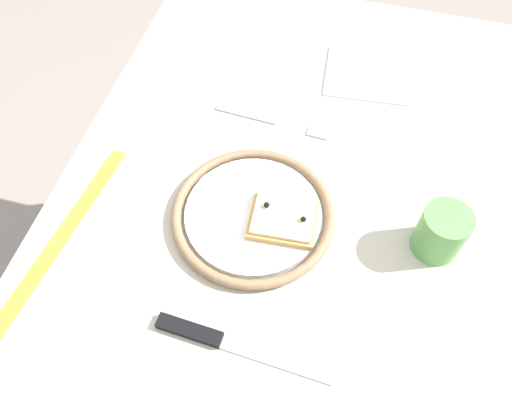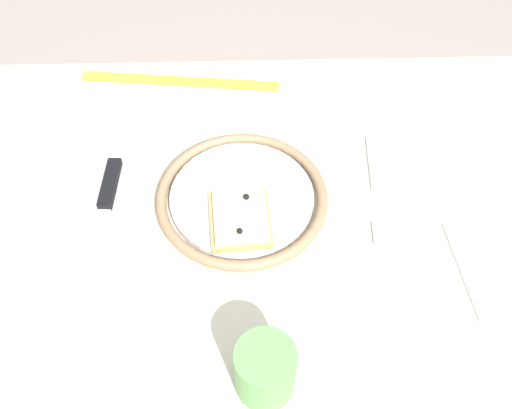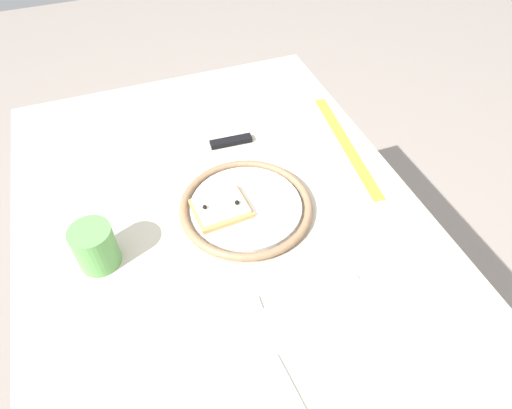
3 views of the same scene
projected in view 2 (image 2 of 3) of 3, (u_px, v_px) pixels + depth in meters
ground_plane at (264, 405)px, 1.38m from camera, size 6.00×6.00×0.00m
dining_table at (269, 263)px, 0.87m from camera, size 1.05×0.72×0.75m
plate at (242, 198)px, 0.81m from camera, size 0.24×0.24×0.02m
pizza_slice_near at (240, 216)px, 0.78m from camera, size 0.09×0.10×0.02m
knife at (106, 202)px, 0.81m from camera, size 0.03×0.24×0.01m
fork at (375, 188)px, 0.83m from camera, size 0.03×0.20×0.00m
cup at (265, 370)px, 0.63m from camera, size 0.07×0.07×0.08m
measuring_tape at (180, 81)px, 0.98m from camera, size 0.34×0.06×0.00m
napkin at (507, 266)px, 0.75m from camera, size 0.14×0.16×0.00m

